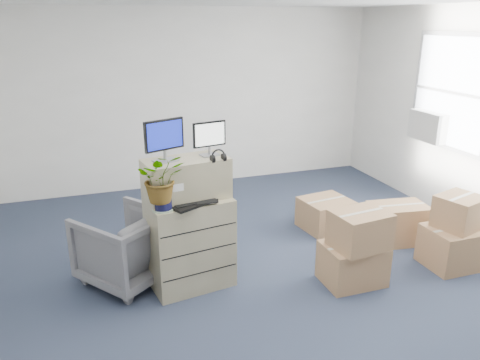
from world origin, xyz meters
name	(u,v)px	position (x,y,z in m)	size (l,w,h in m)	color
ground	(277,289)	(0.00, 0.00, 0.00)	(7.00, 7.00, 0.00)	#232C40
wall_back	(192,99)	(0.00, 3.51, 1.40)	(6.00, 0.02, 2.80)	silver
ac_unit	(429,126)	(2.87, 1.40, 1.20)	(0.24, 0.60, 0.40)	silver
filing_cabinet_lower	(191,243)	(-0.79, 0.39, 0.47)	(0.80, 0.49, 0.94)	gray
filing_cabinet_upper	(186,179)	(-0.80, 0.43, 1.14)	(0.80, 0.40, 0.40)	gray
monitor_left	(164,138)	(-1.00, 0.41, 1.56)	(0.39, 0.22, 0.40)	#99999E
monitor_right	(209,137)	(-0.55, 0.47, 1.53)	(0.34, 0.16, 0.34)	#99999E
headphones	(218,156)	(-0.51, 0.29, 1.38)	(0.14, 0.14, 0.02)	black
keyboard	(194,204)	(-0.78, 0.24, 0.95)	(0.46, 0.19, 0.02)	black
mouse	(221,195)	(-0.47, 0.37, 0.95)	(0.08, 0.05, 0.03)	silver
water_bottle	(191,184)	(-0.74, 0.47, 1.07)	(0.07, 0.07, 0.26)	gray
phone_dock	(187,196)	(-0.81, 0.39, 0.98)	(0.06, 0.05, 0.12)	silver
external_drive	(218,187)	(-0.44, 0.56, 0.96)	(0.18, 0.14, 0.05)	black
tissue_box	(218,182)	(-0.46, 0.53, 1.04)	(0.23, 0.12, 0.09)	#3C8BCD
potted_plant	(162,184)	(-1.08, 0.21, 1.19)	(0.44, 0.48, 0.44)	#99B08E
office_chair	(126,243)	(-1.40, 0.69, 0.42)	(0.81, 0.76, 0.84)	slate
cardboard_boxes	(387,232)	(1.47, 0.25, 0.31)	(1.86, 1.90, 0.80)	#A5784F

